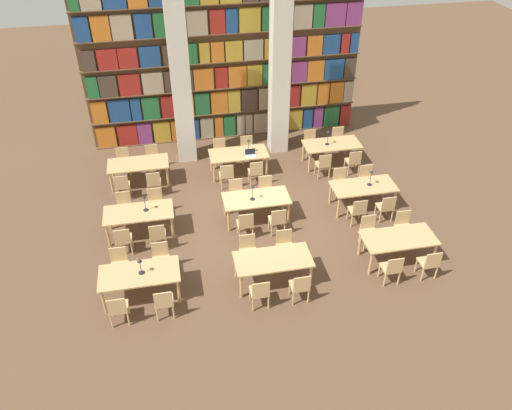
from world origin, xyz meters
TOP-DOWN VIEW (x-y plane):
  - ground_plane at (0.00, 0.00)m, footprint 40.00×40.00m
  - bookshelf_bank at (0.01, 5.04)m, footprint 9.28×0.35m
  - pillar_left at (-1.56, 3.78)m, footprint 0.59×0.59m
  - pillar_center at (1.56, 3.78)m, footprint 0.59×0.59m
  - reading_table_0 at (-3.14, -2.38)m, footprint 1.83×0.88m
  - chair_0 at (-3.64, -3.10)m, footprint 0.42×0.40m
  - chair_1 at (-3.64, -1.65)m, footprint 0.42×0.40m
  - chair_2 at (-2.65, -3.10)m, footprint 0.42×0.40m
  - chair_3 at (-2.65, -1.65)m, footprint 0.42×0.40m
  - desk_lamp_0 at (-3.08, -2.39)m, footprint 0.14×0.14m
  - reading_table_1 at (-0.04, -2.51)m, footprint 1.83×0.88m
  - chair_4 at (-0.50, -3.23)m, footprint 0.42×0.40m
  - chair_5 at (-0.50, -1.78)m, footprint 0.42×0.40m
  - chair_6 at (0.44, -3.23)m, footprint 0.42×0.40m
  - chair_7 at (0.44, -1.78)m, footprint 0.42×0.40m
  - reading_table_2 at (3.20, -2.36)m, footprint 1.83×0.88m
  - chair_8 at (2.74, -3.09)m, footprint 0.42×0.40m
  - chair_9 at (2.74, -1.64)m, footprint 0.42×0.40m
  - chair_10 at (3.71, -3.09)m, footprint 0.42×0.40m
  - chair_11 at (3.71, -1.64)m, footprint 0.42×0.40m
  - reading_table_3 at (-3.14, -0.03)m, footprint 1.83×0.88m
  - chair_12 at (-3.56, -0.75)m, footprint 0.42×0.40m
  - chair_13 at (-3.56, 0.70)m, footprint 0.42×0.40m
  - chair_14 at (-2.70, -0.75)m, footprint 0.42×0.40m
  - chair_15 at (-2.70, 0.70)m, footprint 0.42×0.40m
  - desk_lamp_1 at (-2.94, -0.00)m, footprint 0.14×0.14m
  - reading_table_4 at (0.05, -0.01)m, footprint 1.83×0.88m
  - chair_16 at (-0.39, -0.74)m, footprint 0.42×0.40m
  - chair_17 at (-0.39, 0.71)m, footprint 0.42×0.40m
  - chair_18 at (0.49, -0.74)m, footprint 0.42×0.40m
  - chair_19 at (0.49, 0.71)m, footprint 0.42×0.40m
  - desk_lamp_2 at (-0.06, -0.06)m, footprint 0.14×0.14m
  - reading_table_5 at (3.17, -0.03)m, footprint 1.83×0.88m
  - chair_20 at (2.75, -0.76)m, footprint 0.42×0.40m
  - chair_21 at (2.75, 0.70)m, footprint 0.42×0.40m
  - chair_22 at (3.58, -0.76)m, footprint 0.42×0.40m
  - chair_23 at (3.58, 0.70)m, footprint 0.42×0.40m
  - desk_lamp_3 at (3.35, -0.02)m, footprint 0.14×0.14m
  - reading_table_6 at (-3.13, 2.47)m, footprint 1.83×0.88m
  - chair_24 at (-3.63, 1.74)m, footprint 0.42×0.40m
  - chair_25 at (-3.63, 3.20)m, footprint 0.42×0.40m
  - chair_26 at (-2.71, 1.74)m, footprint 0.42×0.40m
  - chair_27 at (-2.71, 3.20)m, footprint 0.42×0.40m
  - reading_table_7 at (-0.03, 2.46)m, footprint 1.83×0.88m
  - chair_28 at (-0.52, 1.73)m, footprint 0.42×0.40m
  - chair_29 at (-0.52, 3.18)m, footprint 0.42×0.40m
  - chair_30 at (0.38, 1.73)m, footprint 0.42×0.40m
  - chair_31 at (0.38, 3.18)m, footprint 0.42×0.40m
  - desk_lamp_4 at (0.29, 2.42)m, footprint 0.14×0.14m
  - laptop at (0.32, 2.21)m, footprint 0.32×0.22m
  - reading_table_8 at (3.05, 2.46)m, footprint 1.83×0.88m
  - chair_32 at (2.56, 1.73)m, footprint 0.42×0.40m
  - chair_33 at (2.56, 3.19)m, footprint 0.42×0.40m
  - chair_34 at (3.54, 1.73)m, footprint 0.42×0.40m
  - chair_35 at (3.54, 3.19)m, footprint 0.42×0.40m
  - desk_lamp_5 at (2.88, 2.44)m, footprint 0.14×0.14m

SIDE VIEW (x-z plane):
  - ground_plane at x=0.00m, z-range 0.00..0.00m
  - chair_0 at x=-3.64m, z-range 0.03..0.90m
  - chair_1 at x=-3.64m, z-range 0.03..0.90m
  - chair_2 at x=-2.65m, z-range 0.03..0.90m
  - chair_3 at x=-2.65m, z-range 0.03..0.90m
  - chair_4 at x=-0.50m, z-range 0.03..0.90m
  - chair_5 at x=-0.50m, z-range 0.03..0.90m
  - chair_6 at x=0.44m, z-range 0.03..0.90m
  - chair_7 at x=0.44m, z-range 0.03..0.90m
  - chair_8 at x=2.74m, z-range 0.03..0.90m
  - chair_9 at x=2.74m, z-range 0.03..0.90m
  - chair_10 at x=3.71m, z-range 0.03..0.90m
  - chair_11 at x=3.71m, z-range 0.03..0.90m
  - chair_12 at x=-3.56m, z-range 0.03..0.90m
  - chair_13 at x=-3.56m, z-range 0.03..0.90m
  - chair_14 at x=-2.70m, z-range 0.03..0.90m
  - chair_15 at x=-2.70m, z-range 0.03..0.90m
  - chair_16 at x=-0.39m, z-range 0.03..0.90m
  - chair_17 at x=-0.39m, z-range 0.03..0.90m
  - chair_18 at x=0.49m, z-range 0.03..0.90m
  - chair_19 at x=0.49m, z-range 0.03..0.90m
  - chair_20 at x=2.75m, z-range 0.03..0.90m
  - chair_21 at x=2.75m, z-range 0.03..0.90m
  - chair_22 at x=3.58m, z-range 0.03..0.90m
  - chair_23 at x=3.58m, z-range 0.03..0.90m
  - chair_24 at x=-3.63m, z-range 0.03..0.90m
  - chair_25 at x=-3.63m, z-range 0.03..0.90m
  - chair_26 at x=-2.71m, z-range 0.03..0.90m
  - chair_27 at x=-2.71m, z-range 0.03..0.90m
  - chair_28 at x=-0.52m, z-range 0.03..0.90m
  - chair_29 at x=-0.52m, z-range 0.03..0.90m
  - chair_30 at x=0.38m, z-range 0.03..0.90m
  - chair_31 at x=0.38m, z-range 0.03..0.90m
  - chair_32 at x=2.56m, z-range 0.03..0.90m
  - chair_33 at x=2.56m, z-range 0.03..0.90m
  - chair_34 at x=3.54m, z-range 0.03..0.90m
  - chair_35 at x=3.54m, z-range 0.03..0.90m
  - reading_table_0 at x=-3.14m, z-range 0.29..1.04m
  - reading_table_1 at x=-0.04m, z-range 0.29..1.04m
  - reading_table_2 at x=3.20m, z-range 0.29..1.04m
  - reading_table_3 at x=-3.14m, z-range 0.29..1.04m
  - reading_table_4 at x=0.05m, z-range 0.29..1.04m
  - reading_table_5 at x=3.17m, z-range 0.29..1.04m
  - reading_table_6 at x=-3.13m, z-range 0.29..1.04m
  - reading_table_7 at x=-0.03m, z-range 0.29..1.04m
  - reading_table_8 at x=3.05m, z-range 0.29..1.04m
  - laptop at x=0.32m, z-range 0.68..0.89m
  - desk_lamp_0 at x=-3.08m, z-range 0.82..1.24m
  - desk_lamp_2 at x=-0.06m, z-range 0.83..1.31m
  - desk_lamp_4 at x=0.29m, z-range 0.83..1.31m
  - desk_lamp_3 at x=3.35m, z-range 0.83..1.32m
  - desk_lamp_1 at x=-2.94m, z-range 0.83..1.32m
  - desk_lamp_5 at x=2.88m, z-range 0.84..1.34m
  - bookshelf_bank at x=0.01m, z-range -0.11..5.39m
  - pillar_left at x=-1.56m, z-range 0.00..6.00m
  - pillar_center at x=1.56m, z-range 0.00..6.00m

